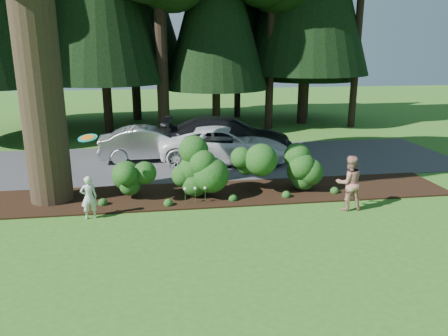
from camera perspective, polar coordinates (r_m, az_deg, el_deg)
name	(u,v)px	position (r m, az deg, el deg)	size (l,w,h in m)	color
ground	(216,238)	(10.98, -1.06, -9.07)	(80.00, 80.00, 0.00)	#35651D
mulch_bed	(202,194)	(13.97, -2.83, -3.47)	(16.00, 2.50, 0.05)	black
driveway	(192,161)	(18.03, -4.22, 0.87)	(22.00, 6.00, 0.03)	#38383A
shrub_row	(227,171)	(13.72, 0.37, -0.37)	(6.53, 1.60, 1.61)	#174314
lily_cluster	(195,189)	(12.99, -3.79, -2.77)	(0.69, 0.09, 0.57)	#174314
car_silver_wagon	(150,143)	(18.34, -9.62, 3.19)	(1.45, 4.16, 1.37)	silver
car_white_suv	(225,145)	(17.63, 0.09, 3.03)	(2.39, 5.18, 1.44)	white
car_dark_suv	(228,136)	(18.95, 0.47, 4.20)	(2.28, 5.60, 1.62)	black
child	(89,197)	(12.49, -17.23, -3.69)	(0.44, 0.29, 1.21)	silver
adult	(349,183)	(13.03, 16.02, -1.87)	(0.78, 0.61, 1.61)	#AB2616
frisbee	(88,138)	(12.42, -17.38, 3.79)	(0.53, 0.52, 0.18)	teal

